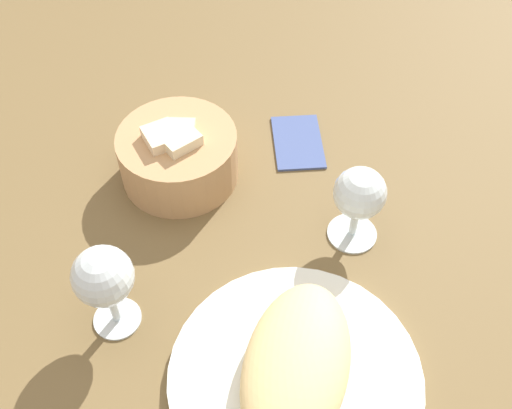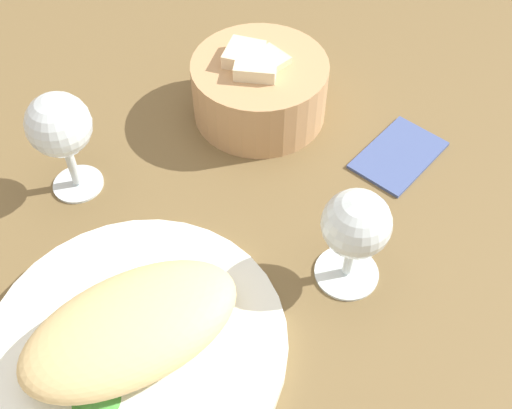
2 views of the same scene
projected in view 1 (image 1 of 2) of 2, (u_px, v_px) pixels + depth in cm
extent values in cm
cube|color=brown|center=(237.00, 270.00, 77.95)|extent=(140.00, 140.00, 2.00)
cylinder|color=white|center=(295.00, 377.00, 67.09)|extent=(27.74, 27.74, 1.40)
ellipsoid|color=#E4C47F|center=(297.00, 365.00, 64.70)|extent=(20.24, 11.31, 4.80)
cylinder|color=tan|center=(179.00, 156.00, 84.12)|extent=(16.16, 16.16, 7.40)
cube|color=beige|center=(181.00, 137.00, 82.79)|extent=(4.19, 4.48, 3.85)
cube|color=beige|center=(162.00, 144.00, 81.26)|extent=(6.05, 6.02, 4.50)
cube|color=beige|center=(181.00, 147.00, 81.05)|extent=(6.29, 6.21, 4.69)
cylinder|color=silver|center=(352.00, 233.00, 80.07)|extent=(6.44, 6.44, 0.60)
cylinder|color=silver|center=(354.00, 221.00, 78.15)|extent=(1.00, 1.00, 4.38)
sphere|color=silver|center=(360.00, 193.00, 73.95)|extent=(6.52, 6.52, 6.52)
cylinder|color=silver|center=(117.00, 318.00, 72.14)|extent=(5.60, 5.60, 0.60)
cylinder|color=silver|center=(113.00, 305.00, 69.87)|extent=(1.00, 1.00, 5.28)
sphere|color=silver|center=(103.00, 276.00, 65.23)|extent=(6.76, 6.76, 6.76)
cube|color=#42548D|center=(298.00, 141.00, 90.67)|extent=(12.63, 10.08, 0.80)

